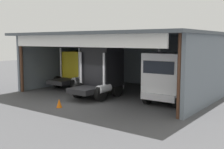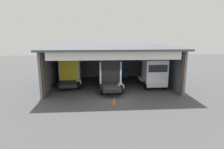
{
  "view_description": "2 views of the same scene",
  "coord_description": "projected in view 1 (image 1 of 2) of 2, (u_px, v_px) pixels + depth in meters",
  "views": [
    {
      "loc": [
        12.66,
        -13.75,
        4.15
      ],
      "look_at": [
        0.0,
        3.36,
        1.59
      ],
      "focal_mm": 44.97,
      "sensor_mm": 36.0,
      "label": 1
    },
    {
      "loc": [
        -1.58,
        -17.69,
        6.07
      ],
      "look_at": [
        0.0,
        3.36,
        1.59
      ],
      "focal_mm": 30.15,
      "sensor_mm": 36.0,
      "label": 2
    }
  ],
  "objects": [
    {
      "name": "tool_cart",
      "position": [
        168.0,
        83.0,
        24.55
      ],
      "size": [
        0.9,
        0.6,
        1.0
      ],
      "primitive_type": "cube",
      "color": "#1E59A5",
      "rests_on": "ground"
    },
    {
      "name": "truck_white_center_left_bay",
      "position": [
        168.0,
        78.0,
        18.38
      ],
      "size": [
        2.64,
        5.05,
        3.61
      ],
      "rotation": [
        0.0,
        0.0,
        3.16
      ],
      "color": "white",
      "rests_on": "ground"
    },
    {
      "name": "ground_plane",
      "position": [
        83.0,
        103.0,
        18.95
      ],
      "size": [
        80.0,
        80.0,
        0.0
      ],
      "primitive_type": "plane",
      "color": "#4C4C4F",
      "rests_on": "ground"
    },
    {
      "name": "truck_black_yard_outside",
      "position": [
        101.0,
        70.0,
        20.81
      ],
      "size": [
        2.62,
        4.35,
        3.81
      ],
      "rotation": [
        0.0,
        0.0,
        0.03
      ],
      "color": "black",
      "rests_on": "ground"
    },
    {
      "name": "traffic_cone",
      "position": [
        59.0,
        103.0,
        17.51
      ],
      "size": [
        0.36,
        0.36,
        0.56
      ],
      "primitive_type": "cone",
      "color": "orange",
      "rests_on": "ground"
    },
    {
      "name": "oil_drum",
      "position": [
        165.0,
        83.0,
        24.75
      ],
      "size": [
        0.58,
        0.58,
        0.86
      ],
      "primitive_type": "cylinder",
      "color": "gold",
      "rests_on": "ground"
    },
    {
      "name": "truck_yellow_right_bay",
      "position": [
        77.0,
        68.0,
        25.38
      ],
      "size": [
        2.71,
        4.45,
        3.54
      ],
      "rotation": [
        0.0,
        0.0,
        0.04
      ],
      "color": "yellow",
      "rests_on": "ground"
    },
    {
      "name": "workshop_shed",
      "position": [
        128.0,
        50.0,
        22.96
      ],
      "size": [
        14.71,
        10.61,
        4.75
      ],
      "color": "slate",
      "rests_on": "ground"
    }
  ]
}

